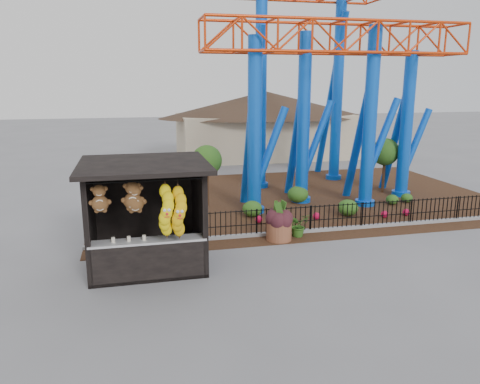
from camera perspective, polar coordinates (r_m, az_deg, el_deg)
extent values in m
plane|color=slate|center=(13.51, 2.10, -9.70)|extent=(120.00, 120.00, 0.00)
cube|color=#331E11|center=(21.92, 6.71, -0.66)|extent=(18.00, 12.00, 0.02)
cube|color=gray|center=(17.47, 12.26, -4.37)|extent=(18.00, 0.18, 0.12)
cube|color=black|center=(14.19, -11.12, -8.57)|extent=(3.20, 2.60, 0.10)
cube|color=black|center=(14.92, -11.56, -1.63)|extent=(3.20, 0.12, 3.00)
cube|color=black|center=(13.77, -17.81, -3.27)|extent=(0.12, 2.60, 3.00)
cube|color=black|center=(13.84, -5.01, -2.58)|extent=(0.12, 2.60, 3.00)
cube|color=black|center=(13.13, -11.66, 3.30)|extent=(3.50, 3.40, 0.12)
cube|color=black|center=(12.60, -18.17, -4.84)|extent=(0.14, 0.14, 3.00)
cube|color=black|center=(12.67, -4.25, -4.08)|extent=(0.14, 0.14, 3.00)
cube|color=black|center=(13.03, -11.03, -8.23)|extent=(3.00, 0.50, 1.10)
cube|color=#B9B9BD|center=(12.83, -11.14, -5.86)|extent=(3.10, 0.55, 0.06)
cylinder|color=black|center=(11.99, -11.43, 1.35)|extent=(2.90, 0.04, 0.04)
cylinder|color=blue|center=(18.70, 1.80, 7.87)|extent=(0.56, 0.56, 7.00)
cylinder|color=blue|center=(19.32, 1.73, -2.16)|extent=(0.84, 0.84, 0.24)
cylinder|color=blue|center=(20.59, 7.74, 8.69)|extent=(0.56, 0.56, 7.30)
cylinder|color=blue|center=(21.17, 7.45, -0.88)|extent=(0.84, 0.84, 0.24)
cylinder|color=blue|center=(20.54, 15.57, 8.59)|extent=(0.56, 0.56, 7.50)
cylinder|color=blue|center=(21.12, 14.96, -1.26)|extent=(0.84, 0.84, 0.24)
cylinder|color=blue|center=(22.88, 19.61, 7.62)|extent=(0.56, 0.56, 6.60)
cylinder|color=blue|center=(23.37, 19.01, -0.15)|extent=(0.84, 0.84, 0.24)
cylinder|color=blue|center=(23.35, 2.55, 12.04)|extent=(0.56, 0.56, 9.50)
cylinder|color=blue|center=(23.92, 2.44, 0.88)|extent=(0.84, 0.84, 0.24)
cylinder|color=blue|center=(25.85, 11.85, 13.01)|extent=(0.56, 0.56, 10.50)
cylinder|color=blue|center=(26.36, 11.32, 1.81)|extent=(0.84, 0.84, 0.24)
cylinder|color=blue|center=(19.67, 1.10, 5.58)|extent=(0.36, 2.21, 5.85)
cylinder|color=blue|center=(19.30, 3.56, 4.89)|extent=(1.62, 0.32, 3.73)
cylinder|color=blue|center=(21.52, 6.82, 6.47)|extent=(0.36, 2.29, 6.10)
cylinder|color=blue|center=(21.24, 9.14, 5.81)|extent=(1.67, 0.32, 3.88)
cylinder|color=blue|center=(21.42, 14.26, 6.32)|extent=(0.36, 2.34, 6.26)
cylinder|color=blue|center=(21.25, 16.66, 5.61)|extent=(1.71, 0.32, 3.99)
cylinder|color=blue|center=(23.72, 18.29, 5.89)|extent=(0.36, 2.10, 5.53)
cylinder|color=blue|center=(23.61, 20.47, 5.28)|extent=(1.54, 0.32, 3.52)
cylinder|color=brown|center=(16.00, 4.77, -4.77)|extent=(1.03, 1.03, 0.64)
ellipsoid|color=#35151B|center=(15.82, 4.82, -2.56)|extent=(0.70, 0.70, 0.64)
imported|color=#2D5B1A|center=(16.43, 7.12, -4.03)|extent=(0.90, 0.84, 0.81)
ellipsoid|color=#285117|center=(18.64, 1.51, -2.05)|extent=(0.79, 0.79, 0.63)
ellipsoid|color=#285117|center=(19.25, 13.02, -1.87)|extent=(0.82, 0.82, 0.65)
ellipsoid|color=#285117|center=(21.54, 18.07, -0.88)|extent=(0.54, 0.54, 0.43)
ellipsoid|color=#285117|center=(20.91, 7.07, -0.29)|extent=(0.92, 0.92, 0.74)
ellipsoid|color=#285117|center=(22.11, 19.66, -0.68)|extent=(0.51, 0.51, 0.41)
sphere|color=#C40D39|center=(17.86, 2.31, -3.35)|extent=(0.28, 0.28, 0.28)
sphere|color=#C40D39|center=(18.51, 9.31, -2.91)|extent=(0.28, 0.28, 0.28)
sphere|color=#C40D39|center=(19.38, 17.21, -2.61)|extent=(0.28, 0.28, 0.28)
sphere|color=#C40D39|center=(19.94, 19.58, -2.34)|extent=(0.28, 0.28, 0.28)
cube|color=#BFAD8C|center=(33.52, 3.05, 6.87)|extent=(12.00, 6.00, 3.00)
cone|color=#332319|center=(33.34, 3.11, 10.97)|extent=(15.00, 15.00, 1.80)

